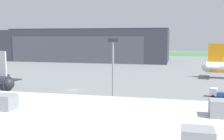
% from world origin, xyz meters
% --- Properties ---
extents(ground_plane, '(440.00, 440.00, 0.00)m').
position_xyz_m(ground_plane, '(0.00, 0.00, 0.00)').
color(ground_plane, slate).
extents(grass_field_strip, '(440.00, 56.00, 0.08)m').
position_xyz_m(grass_field_strip, '(0.00, 177.69, 0.04)').
color(grass_field_strip, '#427941').
rests_on(grass_field_strip, ground_plane).
extents(maintenance_hangar, '(105.08, 40.61, 20.33)m').
position_xyz_m(maintenance_hangar, '(-28.60, 97.78, 9.71)').
color(maintenance_hangar, '#383D47').
rests_on(maintenance_hangar, ground_plane).
extents(baggage_tug, '(5.00, 3.34, 2.24)m').
position_xyz_m(baggage_tug, '(39.24, -0.57, 1.06)').
color(baggage_tug, silver).
rests_on(baggage_tug, ground_plane).
extents(apron_light_mast, '(2.40, 0.50, 14.82)m').
position_xyz_m(apron_light_mast, '(14.56, -11.84, 8.94)').
color(apron_light_mast, '#99999E').
rests_on(apron_light_mast, ground_plane).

